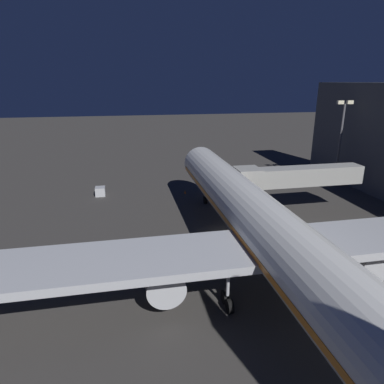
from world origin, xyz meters
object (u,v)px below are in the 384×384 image
at_px(jet_bridge, 289,177).
at_px(baggage_container_near_belt, 100,191).
at_px(airliner_at_gate, 270,236).
at_px(apron_floodlight_mast, 341,137).
at_px(traffic_cone_nose_port, 210,190).
at_px(traffic_cone_nose_starboard, 185,192).

distance_m(jet_bridge, baggage_container_near_belt, 30.26).
bearing_deg(baggage_container_near_belt, airliner_at_gate, 117.64).
distance_m(airliner_at_gate, apron_floodlight_mast, 38.47).
distance_m(apron_floodlight_mast, traffic_cone_nose_port, 24.85).
bearing_deg(apron_floodlight_mast, traffic_cone_nose_starboard, -1.24).
relative_size(airliner_at_gate, traffic_cone_nose_port, 108.55).
height_order(jet_bridge, traffic_cone_nose_port, jet_bridge).
bearing_deg(airliner_at_gate, jet_bridge, -121.11).
bearing_deg(baggage_container_near_belt, apron_floodlight_mast, 176.83).
bearing_deg(baggage_container_near_belt, traffic_cone_nose_port, 174.69).
height_order(jet_bridge, baggage_container_near_belt, jet_bridge).
xyz_separation_m(jet_bridge, apron_floodlight_mast, (-15.41, -11.87, 3.29)).
relative_size(baggage_container_near_belt, traffic_cone_nose_starboard, 3.20).
xyz_separation_m(baggage_container_near_belt, traffic_cone_nose_starboard, (-13.99, 1.71, -0.45)).
bearing_deg(jet_bridge, traffic_cone_nose_starboard, -45.42).
xyz_separation_m(apron_floodlight_mast, baggage_container_near_belt, (41.69, -2.31, -8.18)).
bearing_deg(airliner_at_gate, apron_floodlight_mast, -131.72).
relative_size(jet_bridge, traffic_cone_nose_starboard, 33.35).
height_order(airliner_at_gate, baggage_container_near_belt, airliner_at_gate).
xyz_separation_m(jet_bridge, baggage_container_near_belt, (26.28, -14.18, -4.89)).
distance_m(jet_bridge, traffic_cone_nose_starboard, 18.31).
xyz_separation_m(jet_bridge, traffic_cone_nose_port, (7.89, -12.48, -5.34)).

